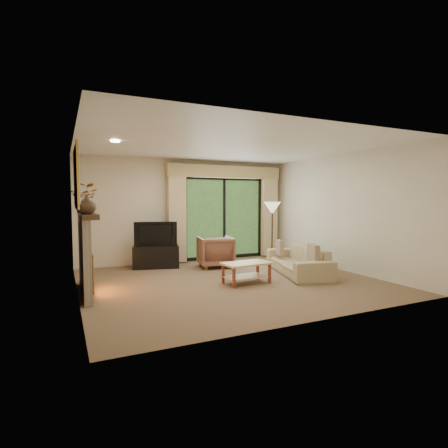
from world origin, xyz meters
name	(u,v)px	position (x,y,z in m)	size (l,w,h in m)	color
floor	(230,281)	(0.00, 0.00, 0.00)	(5.50, 5.50, 0.00)	brown
ceiling	(231,146)	(0.00, 0.00, 2.60)	(5.50, 5.50, 0.00)	white
wall_back	(188,211)	(0.00, 2.50, 1.30)	(5.00, 5.00, 0.00)	beige
wall_front	(316,222)	(0.00, -2.50, 1.30)	(5.00, 5.00, 0.00)	beige
wall_left	(76,218)	(-2.75, 0.00, 1.30)	(5.00, 5.00, 0.00)	beige
wall_right	(340,212)	(2.75, 0.00, 1.30)	(5.00, 5.00, 0.00)	beige
fireplace	(84,254)	(-2.63, 0.20, 0.69)	(0.24, 1.70, 1.37)	gray
mirror	(77,178)	(-2.71, 0.20, 1.95)	(0.07, 1.45, 1.02)	gold
sliding_door	(224,218)	(1.00, 2.45, 1.10)	(2.26, 0.10, 2.16)	black
curtain_left	(177,215)	(-0.35, 2.34, 1.20)	(0.45, 0.18, 2.35)	#CFB989
curtain_right	(269,213)	(2.35, 2.34, 1.20)	(0.45, 0.18, 2.35)	#CFB989
cornice	(225,172)	(1.00, 2.36, 2.32)	(3.20, 0.24, 0.32)	tan
media_console	(156,257)	(-0.98, 1.95, 0.26)	(1.05, 0.47, 0.52)	black
tv	(156,233)	(-0.98, 1.95, 0.80)	(0.97, 0.13, 0.56)	black
armchair	(215,252)	(0.31, 1.45, 0.36)	(0.78, 0.80, 0.73)	brown
sofa	(298,260)	(1.61, 0.00, 0.30)	(2.04, 0.80, 0.59)	tan
pillow_near	(313,254)	(1.54, -0.58, 0.51)	(0.10, 0.40, 0.40)	#4E3623
pillow_far	(280,247)	(1.54, 0.59, 0.50)	(0.09, 0.34, 0.34)	#4E3623
coffee_table	(246,273)	(0.19, -0.30, 0.20)	(0.90, 0.49, 0.40)	#EFCA88
floor_lamp	(272,233)	(1.71, 1.17, 0.77)	(0.41, 0.41, 1.53)	beige
vase	(87,204)	(-2.61, -0.39, 1.52)	(0.28, 0.28, 0.29)	#3B2918
branches	(85,198)	(-2.61, -0.06, 1.61)	(0.43, 0.37, 0.48)	#96561C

